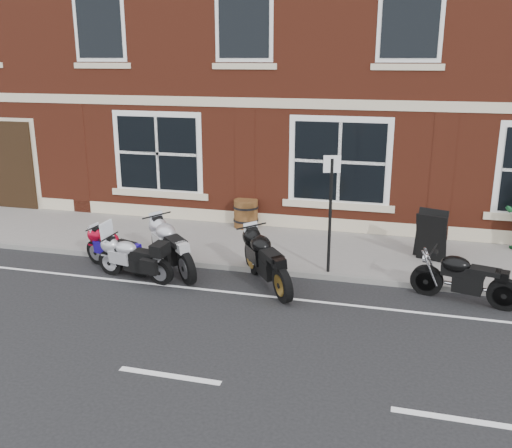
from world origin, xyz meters
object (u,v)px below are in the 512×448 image
object	(u,v)px
moto_sport_black	(268,258)
parking_sign	(330,206)
a_board_sign	(431,236)
barrel_planter	(246,213)
moto_sport_red	(117,248)
moto_naked_black	(463,276)
moto_touring_silver	(133,256)
moto_sport_silver	(173,245)

from	to	relation	value
moto_sport_black	parking_sign	distance (m)	1.69
a_board_sign	barrel_planter	world-z (taller)	a_board_sign
moto_sport_red	moto_naked_black	distance (m)	7.22
moto_touring_silver	moto_sport_silver	bearing A→B (deg)	-32.22
moto_sport_silver	barrel_planter	size ratio (longest dim) A/B	2.38
a_board_sign	moto_sport_black	bearing A→B (deg)	-126.90
parking_sign	moto_naked_black	bearing A→B (deg)	-27.51
moto_touring_silver	moto_sport_black	world-z (taller)	moto_touring_silver
moto_naked_black	a_board_sign	distance (m)	2.05
moto_naked_black	barrel_planter	distance (m)	6.26
moto_sport_red	moto_touring_silver	bearing A→B (deg)	-105.12
moto_naked_black	moto_sport_red	bearing A→B (deg)	106.04
moto_sport_black	a_board_sign	world-z (taller)	a_board_sign
moto_sport_silver	parking_sign	bearing A→B (deg)	-35.04
moto_naked_black	barrel_planter	bearing A→B (deg)	72.30
moto_touring_silver	parking_sign	size ratio (longest dim) A/B	0.74
moto_naked_black	parking_sign	world-z (taller)	parking_sign
moto_sport_red	barrel_planter	world-z (taller)	barrel_planter
moto_sport_black	a_board_sign	size ratio (longest dim) A/B	1.75
a_board_sign	moto_sport_silver	bearing A→B (deg)	-141.82
moto_sport_silver	moto_naked_black	world-z (taller)	moto_sport_silver
moto_sport_black	parking_sign	world-z (taller)	parking_sign
moto_touring_silver	barrel_planter	bearing A→B (deg)	-7.85
moto_sport_red	moto_naked_black	size ratio (longest dim) A/B	0.92
moto_naked_black	barrel_planter	world-z (taller)	moto_naked_black
parking_sign	moto_sport_silver	bearing A→B (deg)	174.07
moto_naked_black	moto_sport_silver	bearing A→B (deg)	103.87
moto_touring_silver	barrel_planter	distance (m)	4.15
barrel_planter	moto_sport_silver	bearing A→B (deg)	-102.36
moto_touring_silver	moto_sport_black	xyz separation A→B (m)	(2.83, 0.36, 0.10)
moto_sport_red	moto_sport_silver	xyz separation A→B (m)	(1.22, 0.26, 0.11)
moto_sport_black	moto_sport_silver	bearing A→B (deg)	136.57
moto_sport_red	moto_sport_black	xyz separation A→B (m)	(3.43, -0.04, 0.10)
moto_sport_silver	barrel_planter	distance (m)	3.34
moto_sport_red	moto_sport_black	size ratio (longest dim) A/B	0.94
moto_sport_silver	a_board_sign	xyz separation A→B (m)	(5.44, 1.88, 0.08)
moto_touring_silver	a_board_sign	xyz separation A→B (m)	(6.06, 2.54, 0.18)
a_board_sign	moto_sport_red	bearing A→B (deg)	-143.11
moto_sport_silver	a_board_sign	distance (m)	5.75
moto_sport_silver	moto_naked_black	distance (m)	6.00
moto_sport_silver	parking_sign	size ratio (longest dim) A/B	0.71
moto_sport_red	moto_naked_black	xyz separation A→B (m)	(7.22, 0.16, 0.04)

